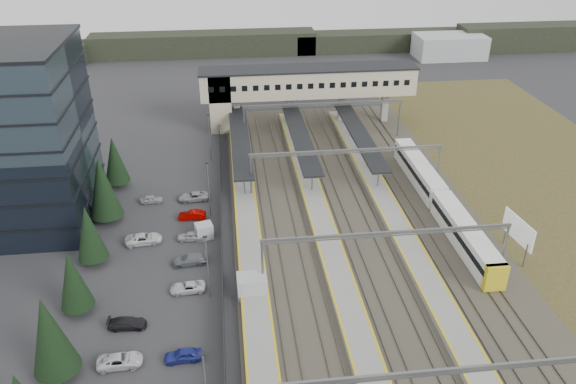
{
  "coord_description": "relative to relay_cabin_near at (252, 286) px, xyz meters",
  "views": [
    {
      "loc": [
        -5.05,
        -58.38,
        40.63
      ],
      "look_at": [
        2.72,
        8.02,
        4.0
      ],
      "focal_mm": 35.0,
      "sensor_mm": 36.0,
      "label": 1
    }
  ],
  "objects": [
    {
      "name": "treeline_far",
      "position": [
        27.08,
        100.73,
        1.6
      ],
      "size": [
        170.0,
        19.0,
        7.0
      ],
      "color": "black",
      "rests_on": "ground"
    },
    {
      "name": "lampposts",
      "position": [
        -4.73,
        9.7,
        2.98
      ],
      "size": [
        0.5,
        53.25,
        8.07
      ],
      "color": "slate",
      "rests_on": "ground"
    },
    {
      "name": "relay_cabin_far",
      "position": [
        -5.49,
        12.69,
        -0.36
      ],
      "size": [
        2.55,
        2.3,
        1.99
      ],
      "color": "#A9ACAF",
      "rests_on": "ground"
    },
    {
      "name": "relay_cabin_near",
      "position": [
        0.0,
        0.0,
        0.0
      ],
      "size": [
        3.3,
        2.46,
        2.71
      ],
      "color": "#A9ACAF",
      "rests_on": "ground"
    },
    {
      "name": "car_park",
      "position": [
        -9.79,
        1.18,
        -0.75
      ],
      "size": [
        10.67,
        44.65,
        1.29
      ],
      "color": "#9C9B9F",
      "rests_on": "ground"
    },
    {
      "name": "ground",
      "position": [
        3.27,
        8.45,
        -1.35
      ],
      "size": [
        220.0,
        220.0,
        0.0
      ],
      "primitive_type": "plane",
      "color": "#2B2B2D",
      "rests_on": "ground"
    },
    {
      "name": "train",
      "position": [
        27.27,
        15.19,
        0.52
      ],
      "size": [
        2.61,
        36.32,
        3.29
      ],
      "color": "white",
      "rests_on": "ground"
    },
    {
      "name": "footbridge",
      "position": [
        10.97,
        50.45,
        6.58
      ],
      "size": [
        40.4,
        6.4,
        11.2
      ],
      "color": "#BDB695",
      "rests_on": "ground"
    },
    {
      "name": "billboard",
      "position": [
        32.89,
        4.2,
        2.19
      ],
      "size": [
        0.87,
        6.13,
        5.26
      ],
      "color": "slate",
      "rests_on": "ground"
    },
    {
      "name": "rail_corridor",
      "position": [
        12.61,
        13.45,
        -1.06
      ],
      "size": [
        34.0,
        90.0,
        0.92
      ],
      "color": "#3D392F",
      "rests_on": "ground"
    },
    {
      "name": "fence",
      "position": [
        -3.23,
        13.45,
        -0.35
      ],
      "size": [
        0.08,
        90.0,
        2.0
      ],
      "color": "#26282B",
      "rests_on": "ground"
    },
    {
      "name": "canopies",
      "position": [
        10.27,
        35.45,
        2.57
      ],
      "size": [
        23.1,
        30.0,
        3.28
      ],
      "color": "black",
      "rests_on": "ground"
    },
    {
      "name": "conifer_row",
      "position": [
        -18.73,
        4.59,
        3.48
      ],
      "size": [
        4.42,
        49.82,
        9.5
      ],
      "color": "black",
      "rests_on": "ground"
    },
    {
      "name": "gantries",
      "position": [
        15.27,
        11.45,
        4.64
      ],
      "size": [
        28.4,
        62.28,
        7.17
      ],
      "color": "slate",
      "rests_on": "ground"
    }
  ]
}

